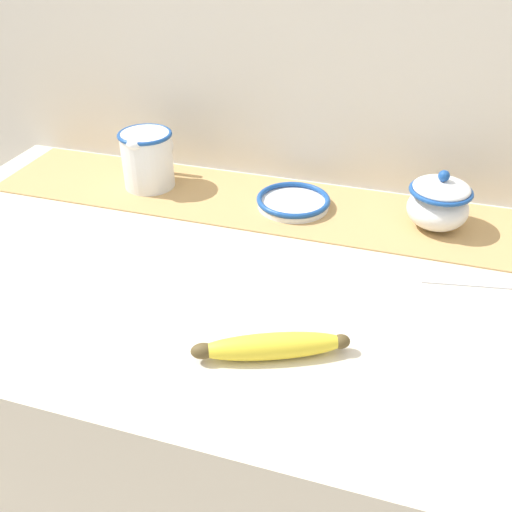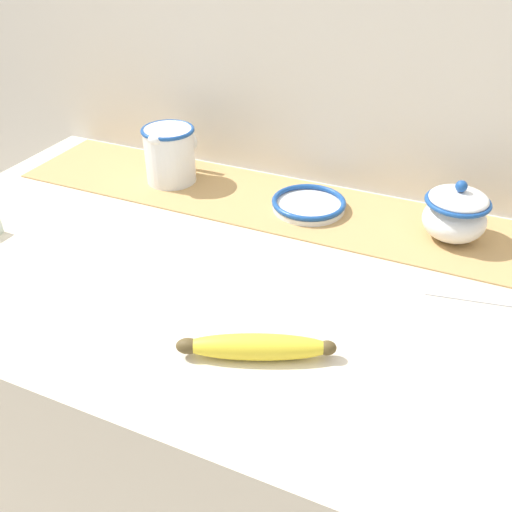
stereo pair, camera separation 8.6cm
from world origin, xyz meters
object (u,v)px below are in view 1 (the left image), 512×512
cream_pitcher (148,157)px  small_dish (293,202)px  sugar_bowl (439,203)px  spoon (512,287)px  banana (271,346)px

cream_pitcher → small_dish: bearing=-0.5°
cream_pitcher → sugar_bowl: size_ratio=1.15×
sugar_bowl → spoon: sugar_bowl is taller
cream_pitcher → sugar_bowl: 0.56m
spoon → small_dish: bearing=148.5°
sugar_bowl → spoon: 0.20m
banana → spoon: (0.31, 0.25, -0.01)m
cream_pitcher → spoon: 0.71m
cream_pitcher → small_dish: size_ratio=0.90×
cream_pitcher → banana: (0.37, -0.41, -0.05)m
sugar_bowl → spoon: size_ratio=0.66×
banana → spoon: 0.40m
small_dish → banana: banana is taller
small_dish → sugar_bowl: bearing=0.3°
sugar_bowl → banana: sugar_bowl is taller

